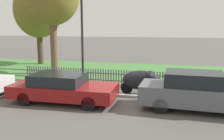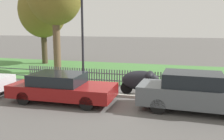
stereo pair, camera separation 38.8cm
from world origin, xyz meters
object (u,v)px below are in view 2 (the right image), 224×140
at_px(parked_car_navy_estate, 196,92).
at_px(tree_nearest_kerb, 43,10).
at_px(covered_motorcycle, 142,80).
at_px(street_lamp, 81,17).
at_px(parked_car_black_saloon, 62,87).

distance_m(parked_car_navy_estate, tree_nearest_kerb, 15.51).
height_order(covered_motorcycle, street_lamp, street_lamp).
xyz_separation_m(parked_car_black_saloon, tree_nearest_kerb, (-6.42, 9.48, 3.82)).
bearing_deg(parked_car_black_saloon, covered_motorcycle, 31.16).
relative_size(parked_car_black_saloon, tree_nearest_kerb, 0.66).
distance_m(parked_car_black_saloon, tree_nearest_kerb, 12.07).
xyz_separation_m(parked_car_black_saloon, parked_car_navy_estate, (5.47, 0.22, 0.12)).
bearing_deg(parked_car_navy_estate, parked_car_black_saloon, -175.52).
distance_m(parked_car_black_saloon, parked_car_navy_estate, 5.47).
relative_size(covered_motorcycle, tree_nearest_kerb, 0.28).
height_order(covered_motorcycle, tree_nearest_kerb, tree_nearest_kerb).
xyz_separation_m(parked_car_black_saloon, covered_motorcycle, (3.12, 1.97, 0.06)).
relative_size(covered_motorcycle, street_lamp, 0.34).
height_order(tree_nearest_kerb, street_lamp, tree_nearest_kerb).
xyz_separation_m(parked_car_black_saloon, street_lamp, (0.21, 1.81, 2.97)).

